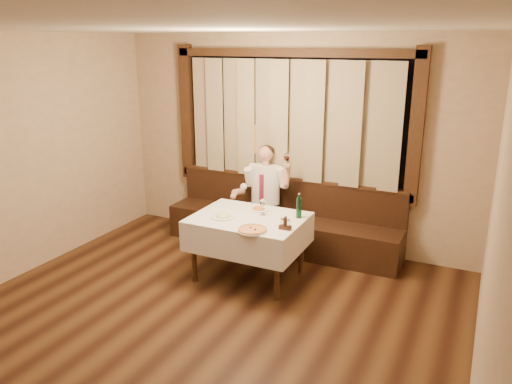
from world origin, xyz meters
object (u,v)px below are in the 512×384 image
at_px(green_bottle, 299,207).
at_px(seated_man, 264,189).
at_px(pizza, 252,230).
at_px(cruet_caddy, 285,225).
at_px(dining_table, 249,225).
at_px(pasta_cream, 223,214).
at_px(banquette, 282,225).
at_px(pasta_red, 259,207).

xyz_separation_m(green_bottle, seated_man, (-0.77, 0.71, -0.07)).
height_order(pizza, cruet_caddy, cruet_caddy).
xyz_separation_m(dining_table, pasta_cream, (-0.25, -0.14, 0.14)).
relative_size(banquette, cruet_caddy, 22.90).
relative_size(pasta_red, seated_man, 0.17).
bearing_deg(dining_table, cruet_caddy, -19.23).
xyz_separation_m(banquette, pizza, (0.23, -1.40, 0.46)).
bearing_deg(pasta_cream, pasta_red, 58.38).
bearing_deg(banquette, pizza, -80.51).
relative_size(banquette, seated_man, 2.31).
bearing_deg(pizza, pasta_red, 109.61).
relative_size(banquette, pasta_red, 13.55).
bearing_deg(green_bottle, cruet_caddy, -90.00).
bearing_deg(green_bottle, banquette, 123.58).
xyz_separation_m(cruet_caddy, seated_man, (-0.77, 1.12, 0.00)).
height_order(banquette, pasta_cream, banquette).
relative_size(banquette, dining_table, 2.52).
bearing_deg(cruet_caddy, pizza, -148.52).
bearing_deg(green_bottle, pasta_cream, -154.72).
distance_m(pizza, cruet_caddy, 0.36).
height_order(banquette, seated_man, seated_man).
distance_m(banquette, seated_man, 0.56).
height_order(cruet_caddy, seated_man, seated_man).
bearing_deg(cruet_caddy, seated_man, 122.51).
bearing_deg(pizza, dining_table, 121.68).
height_order(green_bottle, seated_man, seated_man).
relative_size(pasta_cream, seated_man, 0.20).
xyz_separation_m(pizza, green_bottle, (0.30, 0.61, 0.11)).
height_order(pasta_cream, cruet_caddy, cruet_caddy).
bearing_deg(pizza, cruet_caddy, 33.44).
height_order(banquette, cruet_caddy, banquette).
xyz_separation_m(pizza, pasta_cream, (-0.49, 0.24, 0.02)).
xyz_separation_m(dining_table, cruet_caddy, (0.53, -0.18, 0.15)).
xyz_separation_m(pasta_red, seated_man, (-0.24, 0.66, 0.02)).
distance_m(dining_table, pizza, 0.46).
bearing_deg(seated_man, dining_table, -75.67).
distance_m(pizza, pasta_cream, 0.54).
bearing_deg(pasta_red, seated_man, 109.98).
xyz_separation_m(banquette, pasta_cream, (-0.25, -1.17, 0.48)).
distance_m(pasta_cream, cruet_caddy, 0.78).
height_order(pasta_cream, seated_man, seated_man).
bearing_deg(cruet_caddy, green_bottle, 88.04).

